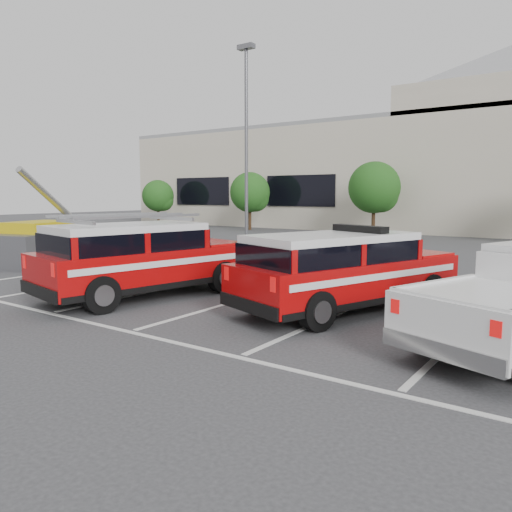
{
  "coord_description": "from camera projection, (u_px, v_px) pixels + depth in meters",
  "views": [
    {
      "loc": [
        7.54,
        -9.22,
        2.68
      ],
      "look_at": [
        -0.1,
        1.65,
        1.05
      ],
      "focal_mm": 35.0,
      "sensor_mm": 36.0,
      "label": 1
    }
  ],
  "objects": [
    {
      "name": "ground",
      "position": [
        221.0,
        306.0,
        12.12
      ],
      "size": [
        120.0,
        120.0,
        0.0
      ],
      "primitive_type": "plane",
      "color": "#323234",
      "rests_on": "ground"
    },
    {
      "name": "stall_markings",
      "position": [
        311.0,
        280.0,
        15.77
      ],
      "size": [
        23.0,
        15.0,
        0.01
      ],
      "primitive_type": "cube",
      "color": "silver",
      "rests_on": "ground"
    },
    {
      "name": "convention_building",
      "position": [
        491.0,
        167.0,
        37.3
      ],
      "size": [
        60.0,
        16.99,
        13.2
      ],
      "color": "beige",
      "rests_on": "ground"
    },
    {
      "name": "tree_far_left",
      "position": [
        159.0,
        197.0,
        43.93
      ],
      "size": [
        2.77,
        2.77,
        3.99
      ],
      "color": "#3F2B19",
      "rests_on": "ground"
    },
    {
      "name": "tree_left",
      "position": [
        251.0,
        194.0,
        38.19
      ],
      "size": [
        3.07,
        3.07,
        4.42
      ],
      "color": "#3F2B19",
      "rests_on": "ground"
    },
    {
      "name": "tree_mid_left",
      "position": [
        376.0,
        189.0,
        32.44
      ],
      "size": [
        3.37,
        3.37,
        4.85
      ],
      "color": "#3F2B19",
      "rests_on": "ground"
    },
    {
      "name": "light_pole_left",
      "position": [
        246.0,
        146.0,
        25.79
      ],
      "size": [
        0.9,
        0.6,
        10.24
      ],
      "color": "#59595E",
      "rests_on": "ground"
    },
    {
      "name": "fire_chief_suv",
      "position": [
        344.0,
        276.0,
        11.52
      ],
      "size": [
        3.8,
        5.97,
        1.97
      ],
      "rotation": [
        0.0,
        0.0,
        -0.34
      ],
      "color": "#A20708",
      "rests_on": "ground"
    },
    {
      "name": "ladder_suv",
      "position": [
        142.0,
        264.0,
        13.09
      ],
      "size": [
        3.26,
        5.89,
        2.19
      ],
      "rotation": [
        0.0,
        0.0,
        -0.2
      ],
      "color": "#A20708",
      "rests_on": "ground"
    },
    {
      "name": "utility_rig",
      "position": [
        36.0,
        245.0,
        19.42
      ],
      "size": [
        3.89,
        4.95,
        3.74
      ],
      "rotation": [
        0.0,
        0.0,
        0.27
      ],
      "color": "#59595E",
      "rests_on": "ground"
    }
  ]
}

